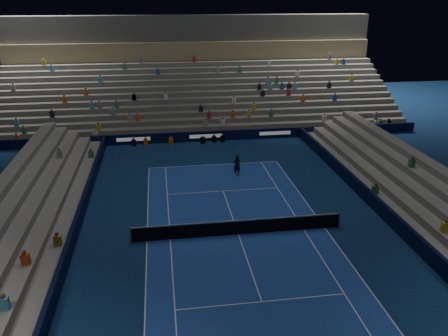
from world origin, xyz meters
The scene contains 11 objects.
ground centered at (0.00, 0.00, 0.00)m, with size 90.00×90.00×0.00m, color #0C254D.
court_surface centered at (0.00, 0.00, 0.01)m, with size 10.97×23.77×0.01m, color #1B3E98.
sponsor_barrier_far centered at (0.00, 18.50, 0.50)m, with size 44.00×0.25×1.00m, color black.
sponsor_barrier_east centered at (9.70, 0.00, 0.50)m, with size 0.25×37.00×1.00m, color black.
sponsor_barrier_west centered at (-9.70, 0.00, 0.50)m, with size 0.25×37.00×1.00m, color black.
grandstand_main centered at (0.00, 27.90, 3.38)m, with size 44.00×15.20×11.20m.
grandstand_east centered at (13.17, 0.00, 0.92)m, with size 5.00×37.00×2.50m.
grandstand_west centered at (-13.17, 0.00, 0.92)m, with size 5.00×37.00×2.50m.
tennis_net centered at (0.00, 0.00, 0.50)m, with size 12.90×0.10×1.10m.
tennis_player centered at (1.53, 9.36, 0.85)m, with size 0.62×0.41×1.71m, color black.
broadcast_camera centered at (-0.34, 17.90, 0.30)m, with size 0.54×0.94×0.58m.
Camera 1 is at (-4.29, -23.26, 13.67)m, focal length 35.69 mm.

